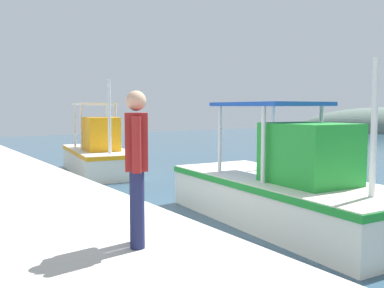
% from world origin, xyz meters
% --- Properties ---
extents(fishing_boat_nearest, '(4.93, 2.48, 3.20)m').
position_xyz_m(fishing_boat_nearest, '(-7.79, 2.43, 0.67)').
color(fishing_boat_nearest, silver).
rests_on(fishing_boat_nearest, ground).
extents(fishing_boat_second, '(5.66, 2.57, 3.09)m').
position_xyz_m(fishing_boat_second, '(0.64, 3.05, 0.69)').
color(fishing_boat_second, silver).
rests_on(fishing_boat_second, ground).
extents(fisherman_standing, '(0.54, 0.39, 1.71)m').
position_xyz_m(fisherman_standing, '(2.38, -1.11, 1.74)').
color(fisherman_standing, '#1E234C').
rests_on(fisherman_standing, quay_pier).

